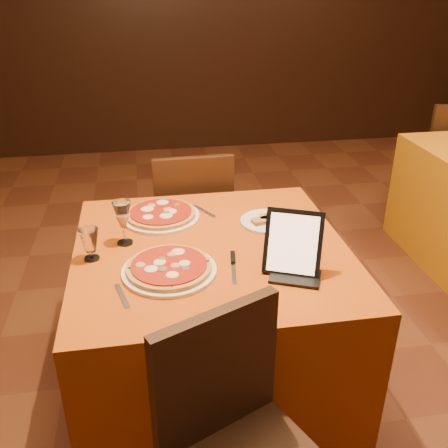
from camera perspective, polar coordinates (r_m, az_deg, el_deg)
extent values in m
cube|color=#5E2D19|center=(2.63, 7.97, -15.30)|extent=(6.00, 7.00, 0.01)
cube|color=black|center=(5.40, -2.66, 23.05)|extent=(6.00, 0.01, 2.80)
cube|color=#B0470B|center=(2.24, -1.37, -11.03)|extent=(1.10, 1.10, 0.75)
cylinder|color=white|center=(1.87, -6.27, -5.31)|extent=(0.35, 0.35, 0.01)
cylinder|color=#AD4C23|center=(1.86, -6.29, -4.89)|extent=(0.32, 0.32, 0.02)
cylinder|color=white|center=(2.28, -7.20, 0.84)|extent=(0.35, 0.35, 0.01)
cylinder|color=#AD4C23|center=(2.27, -7.23, 1.20)|extent=(0.31, 0.31, 0.02)
cylinder|color=white|center=(2.23, 4.95, 0.28)|extent=(0.24, 0.24, 0.01)
cylinder|color=olive|center=(2.22, 4.97, 0.68)|extent=(0.15, 0.15, 0.02)
cube|color=black|center=(1.83, 7.91, -2.14)|extent=(0.23, 0.18, 0.24)
cube|color=silver|center=(1.87, 1.12, -5.31)|extent=(0.04, 0.19, 0.01)
cube|color=silver|center=(1.77, -11.54, -8.06)|extent=(0.06, 0.15, 0.01)
cube|color=silver|center=(2.33, -2.26, 1.46)|extent=(0.09, 0.15, 0.01)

